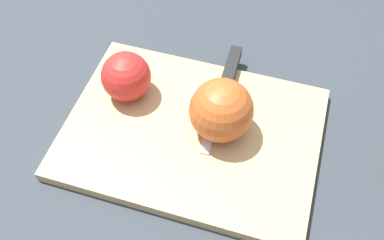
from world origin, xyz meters
The scene contains 6 objects.
ground_plane centered at (0.00, 0.00, 0.00)m, with size 4.00×4.00×0.00m, color #282D33.
cutting_board centered at (0.00, 0.00, 0.01)m, with size 0.36×0.29×0.02m.
apple_half_left centered at (-0.10, 0.01, 0.05)m, with size 0.07×0.07×0.07m.
apple_half_right centered at (0.03, 0.02, 0.05)m, with size 0.08×0.08×0.08m.
knife centered at (0.00, 0.10, 0.02)m, with size 0.06×0.18×0.02m.
apple_slice centered at (0.00, 0.05, 0.02)m, with size 0.06×0.06×0.00m.
Camera 1 is at (0.16, -0.29, 0.48)m, focal length 42.00 mm.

